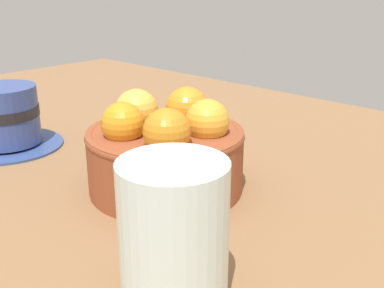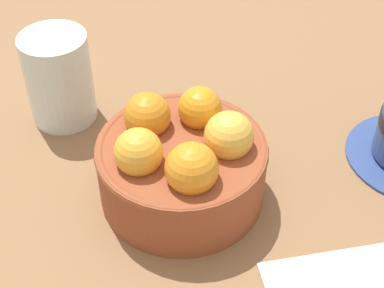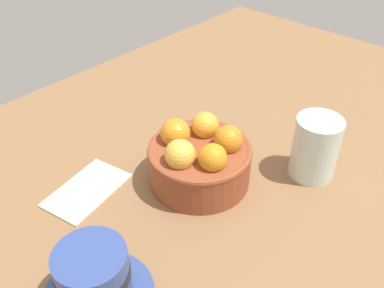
{
  "view_description": "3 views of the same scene",
  "coord_description": "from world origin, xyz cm",
  "px_view_note": "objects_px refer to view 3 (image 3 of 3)",
  "views": [
    {
      "loc": [
        31.81,
        -30.25,
        20.6
      ],
      "look_at": [
        1.83,
        1.88,
        4.73
      ],
      "focal_mm": 44.33,
      "sensor_mm": 36.0,
      "label": 1
    },
    {
      "loc": [
        -0.94,
        37.67,
        40.8
      ],
      "look_at": [
        -0.94,
        -0.77,
        5.71
      ],
      "focal_mm": 54.07,
      "sensor_mm": 36.0,
      "label": 2
    },
    {
      "loc": [
        -37.19,
        -32.38,
        43.96
      ],
      "look_at": [
        0.37,
        1.87,
        5.77
      ],
      "focal_mm": 39.6,
      "sensor_mm": 36.0,
      "label": 3
    }
  ],
  "objects_px": {
    "water_glass": "(315,148)",
    "coffee_cup": "(94,279)",
    "folded_napkin": "(87,189)",
    "terracotta_bowl": "(199,158)"
  },
  "relations": [
    {
      "from": "coffee_cup",
      "to": "folded_napkin",
      "type": "xyz_separation_m",
      "value": [
        0.1,
        0.16,
        -0.03
      ]
    },
    {
      "from": "coffee_cup",
      "to": "water_glass",
      "type": "bearing_deg",
      "value": -10.7
    },
    {
      "from": "terracotta_bowl",
      "to": "folded_napkin",
      "type": "bearing_deg",
      "value": 140.94
    },
    {
      "from": "water_glass",
      "to": "coffee_cup",
      "type": "bearing_deg",
      "value": 169.3
    },
    {
      "from": "folded_napkin",
      "to": "coffee_cup",
      "type": "bearing_deg",
      "value": -122.53
    },
    {
      "from": "water_glass",
      "to": "folded_napkin",
      "type": "xyz_separation_m",
      "value": [
        -0.26,
        0.23,
        -0.05
      ]
    },
    {
      "from": "folded_napkin",
      "to": "terracotta_bowl",
      "type": "bearing_deg",
      "value": -39.06
    },
    {
      "from": "coffee_cup",
      "to": "water_glass",
      "type": "relative_size",
      "value": 1.34
    },
    {
      "from": "terracotta_bowl",
      "to": "coffee_cup",
      "type": "relative_size",
      "value": 1.17
    },
    {
      "from": "coffee_cup",
      "to": "folded_napkin",
      "type": "bearing_deg",
      "value": 57.47
    }
  ]
}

